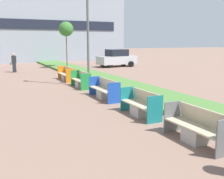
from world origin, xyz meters
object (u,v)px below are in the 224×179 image
at_px(bench_grey_frame, 197,130).
at_px(street_lamp_post, 88,14).
at_px(bench_green_frame, 81,81).
at_px(bench_teal_frame, 141,106).
at_px(sapling_tree_far, 66,29).
at_px(pedestrian_walking, 14,63).
at_px(parked_car_distant, 117,58).
at_px(bench_orange_frame, 67,75).
at_px(bench_blue_frame, 104,91).

height_order(bench_grey_frame, street_lamp_post, street_lamp_post).
xyz_separation_m(bench_grey_frame, bench_green_frame, (-0.00, 9.54, -0.00)).
distance_m(bench_teal_frame, sapling_tree_far, 18.55).
height_order(street_lamp_post, pedestrian_walking, street_lamp_post).
distance_m(bench_grey_frame, parked_car_distant, 21.59).
bearing_deg(pedestrian_walking, bench_orange_frame, -67.47).
bearing_deg(bench_teal_frame, pedestrian_walking, 99.61).
distance_m(bench_orange_frame, street_lamp_post, 4.84).
bearing_deg(bench_grey_frame, street_lamp_post, 86.46).
xyz_separation_m(bench_grey_frame, street_lamp_post, (0.61, 9.91, 3.95)).
bearing_deg(pedestrian_walking, street_lamp_post, -70.23).
height_order(bench_green_frame, pedestrian_walking, pedestrian_walking).
bearing_deg(bench_teal_frame, bench_blue_frame, 89.92).
relative_size(bench_teal_frame, bench_green_frame, 1.01).
bearing_deg(pedestrian_walking, parked_car_distant, 4.02).
height_order(bench_grey_frame, parked_car_distant, parked_car_distant).
relative_size(bench_blue_frame, street_lamp_post, 0.30).
distance_m(bench_grey_frame, pedestrian_walking, 19.62).
relative_size(bench_grey_frame, bench_teal_frame, 1.05).
height_order(bench_teal_frame, bench_blue_frame, same).
xyz_separation_m(bench_grey_frame, bench_blue_frame, (0.00, 6.15, 0.01)).
bearing_deg(bench_green_frame, sapling_tree_far, 77.99).
distance_m(bench_teal_frame, street_lamp_post, 8.11).
bearing_deg(bench_teal_frame, street_lamp_post, 85.02).
relative_size(bench_green_frame, sapling_tree_far, 0.41).
height_order(bench_blue_frame, pedestrian_walking, pedestrian_walking).
distance_m(bench_blue_frame, bench_orange_frame, 6.50).
height_order(bench_grey_frame, bench_green_frame, same).
bearing_deg(pedestrian_walking, bench_grey_frame, -81.78).
xyz_separation_m(pedestrian_walking, parked_car_distant, (10.52, 0.74, 0.06)).
bearing_deg(bench_blue_frame, bench_teal_frame, -90.08).
bearing_deg(street_lamp_post, bench_orange_frame, 102.57).
bearing_deg(bench_green_frame, bench_teal_frame, -90.00).
distance_m(sapling_tree_far, parked_car_distant, 6.12).
relative_size(bench_green_frame, bench_orange_frame, 0.88).
relative_size(bench_grey_frame, pedestrian_walking, 1.20).
distance_m(street_lamp_post, parked_car_distant, 12.92).
height_order(bench_orange_frame, pedestrian_walking, pedestrian_walking).
height_order(bench_grey_frame, bench_orange_frame, same).
relative_size(bench_teal_frame, parked_car_distant, 0.44).
distance_m(bench_grey_frame, bench_orange_frame, 12.65).
bearing_deg(pedestrian_walking, bench_blue_frame, -78.04).
xyz_separation_m(bench_teal_frame, bench_green_frame, (-0.00, 6.69, -0.00)).
distance_m(street_lamp_post, sapling_tree_far, 11.15).
xyz_separation_m(street_lamp_post, pedestrian_walking, (-3.42, 9.51, -3.46)).
bearing_deg(bench_grey_frame, bench_blue_frame, 89.97).
bearing_deg(bench_teal_frame, sapling_tree_far, 82.37).
relative_size(bench_grey_frame, bench_blue_frame, 0.87).
xyz_separation_m(bench_orange_frame, pedestrian_walking, (-2.81, 6.77, 0.48)).
relative_size(bench_blue_frame, bench_orange_frame, 1.06).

